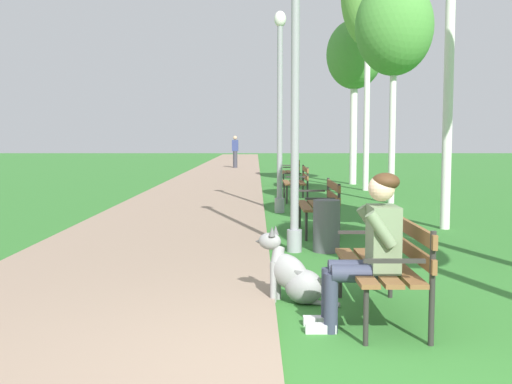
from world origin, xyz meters
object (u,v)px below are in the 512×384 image
(person_seated_on_near_bench, at_px, (370,245))
(birch_tree_fourth, at_px, (395,28))
(lamp_post_mid, at_px, (280,110))
(pedestrian_distant, at_px, (236,152))
(litter_bin, at_px, (327,226))
(park_bench_far, at_px, (298,180))
(park_bench_mid, at_px, (322,202))
(park_bench_furthest, at_px, (292,170))
(birch_tree_sixth, at_px, (355,56))
(park_bench_near, at_px, (388,259))
(dog_grey, at_px, (294,275))
(lamp_post_near, at_px, (296,90))

(person_seated_on_near_bench, xyz_separation_m, birch_tree_fourth, (2.27, 9.62, 3.36))
(person_seated_on_near_bench, distance_m, birch_tree_fourth, 10.44)
(lamp_post_mid, height_order, pedestrian_distant, lamp_post_mid)
(person_seated_on_near_bench, distance_m, litter_bin, 3.40)
(birch_tree_fourth, height_order, pedestrian_distant, birch_tree_fourth)
(lamp_post_mid, bearing_deg, park_bench_far, 77.46)
(park_bench_mid, distance_m, park_bench_furthest, 9.97)
(park_bench_mid, relative_size, park_bench_far, 1.00)
(park_bench_far, bearing_deg, birch_tree_sixth, 68.22)
(park_bench_near, bearing_deg, pedestrian_distant, 94.72)
(park_bench_far, height_order, dog_grey, park_bench_far)
(park_bench_mid, distance_m, person_seated_on_near_bench, 4.96)
(park_bench_mid, bearing_deg, birch_tree_fourth, 65.55)
(lamp_post_near, relative_size, litter_bin, 5.94)
(pedestrian_distant, bearing_deg, park_bench_mid, -84.42)
(park_bench_furthest, distance_m, lamp_post_near, 11.68)
(person_seated_on_near_bench, bearing_deg, park_bench_near, 54.34)
(park_bench_mid, relative_size, park_bench_furthest, 1.00)
(park_bench_mid, height_order, park_bench_furthest, same)
(birch_tree_sixth, bearing_deg, park_bench_mid, -101.45)
(park_bench_furthest, distance_m, dog_grey, 14.15)
(person_seated_on_near_bench, relative_size, birch_tree_sixth, 0.23)
(park_bench_near, bearing_deg, park_bench_far, 90.51)
(birch_tree_sixth, height_order, litter_bin, birch_tree_sixth)
(park_bench_near, xyz_separation_m, lamp_post_mid, (-0.62, 7.47, 1.59))
(park_bench_mid, bearing_deg, park_bench_far, 90.33)
(birch_tree_fourth, bearing_deg, park_bench_furthest, 110.91)
(birch_tree_sixth, xyz_separation_m, litter_bin, (-2.27, -12.28, -3.84))
(lamp_post_near, bearing_deg, birch_tree_sixth, 77.61)
(park_bench_far, height_order, park_bench_furthest, same)
(dog_grey, distance_m, birch_tree_fourth, 10.01)
(park_bench_far, xyz_separation_m, park_bench_furthest, (0.13, 4.76, 0.00))
(dog_grey, distance_m, pedestrian_distant, 25.68)
(park_bench_furthest, xyz_separation_m, lamp_post_mid, (-0.66, -7.16, 1.59))
(park_bench_furthest, xyz_separation_m, person_seated_on_near_bench, (-0.25, -14.92, 0.17))
(litter_bin, bearing_deg, lamp_post_near, -177.97)
(park_bench_far, height_order, litter_bin, park_bench_far)
(park_bench_furthest, height_order, person_seated_on_near_bench, person_seated_on_near_bench)
(lamp_post_mid, bearing_deg, birch_tree_sixth, 70.92)
(lamp_post_mid, xyz_separation_m, litter_bin, (0.46, -4.38, -1.75))
(person_seated_on_near_bench, xyz_separation_m, lamp_post_near, (-0.38, 3.37, 1.47))
(park_bench_mid, height_order, dog_grey, park_bench_mid)
(park_bench_mid, xyz_separation_m, park_bench_furthest, (0.10, 9.97, 0.00))
(litter_bin, height_order, pedestrian_distant, pedestrian_distant)
(lamp_post_near, distance_m, pedestrian_distant, 23.15)
(person_seated_on_near_bench, height_order, birch_tree_sixth, birch_tree_sixth)
(dog_grey, bearing_deg, lamp_post_near, 86.25)
(litter_bin, bearing_deg, birch_tree_fourth, 70.36)
(park_bench_mid, distance_m, pedestrian_distant, 21.58)
(dog_grey, bearing_deg, birch_tree_sixth, 79.08)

